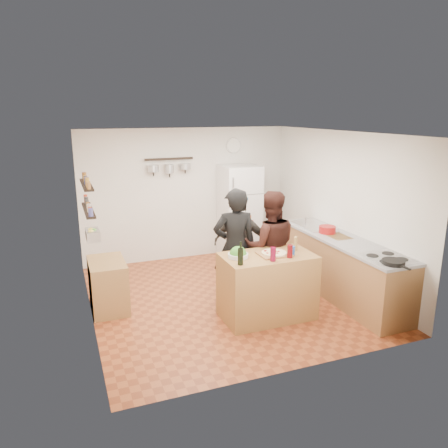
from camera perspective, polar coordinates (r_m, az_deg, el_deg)
name	(u,v)px	position (r m, az deg, el deg)	size (l,w,h in m)	color
room_shell	(217,213)	(6.81, -0.87, 1.39)	(4.20, 4.20, 4.20)	brown
prep_island	(267,286)	(6.12, 5.66, -8.08)	(1.25, 0.72, 0.91)	#A1773B
pizza_board	(274,254)	(5.97, 6.55, -3.92)	(0.42, 0.34, 0.02)	brown
pizza	(274,253)	(5.97, 6.55, -3.74)	(0.34, 0.34, 0.02)	beige
salad_bowl	(238,255)	(5.83, 1.85, -4.13)	(0.27, 0.27, 0.05)	silver
wine_bottle	(241,257)	(5.54, 2.17, -4.28)	(0.07, 0.07, 0.22)	black
wine_glass_near	(273,254)	(5.71, 6.42, -3.95)	(0.08, 0.08, 0.18)	#5D081F
wine_glass_far	(290,251)	(5.86, 8.60, -3.54)	(0.07, 0.07, 0.18)	#50060B
pepper_mill	(295,245)	(6.18, 9.32, -2.69)	(0.05, 0.05, 0.16)	olive
salt_canister	(292,251)	(5.98, 8.88, -3.47)	(0.08, 0.08, 0.12)	#1C469C
person_left	(235,247)	(6.36, 1.43, -3.07)	(0.64, 0.42, 1.75)	black
person_center	(270,247)	(6.52, 6.01, -2.99)	(0.82, 0.64, 1.69)	black
person_back	(241,243)	(7.00, 2.21, -2.53)	(0.87, 0.36, 1.49)	#2F2D2A
counter_run	(341,268)	(7.02, 15.09, -5.53)	(0.63, 2.63, 0.90)	#9E7042
stove_top	(387,258)	(6.18, 20.50, -4.24)	(0.60, 0.62, 0.02)	white
skillet	(393,262)	(5.95, 21.24, -4.67)	(0.28, 0.28, 0.05)	black
sink	(313,226)	(7.55, 11.58, -0.20)	(0.50, 0.80, 0.03)	silver
cutting_board	(338,237)	(6.99, 14.70, -1.64)	(0.30, 0.40, 0.02)	brown
red_bowl	(327,230)	(7.12, 13.34, -0.71)	(0.26, 0.26, 0.11)	#9D1112
fridge	(239,212)	(8.46, 2.02, 1.58)	(0.70, 0.68, 1.80)	white
wall_clock	(233,145)	(8.58, 1.23, 10.22)	(0.30, 0.30, 0.03)	silver
spice_shelf_lower	(88,210)	(6.19, -17.28, 1.74)	(0.12, 1.00, 0.03)	black
spice_shelf_upper	(86,185)	(6.13, -17.53, 4.93)	(0.12, 1.00, 0.03)	black
produce_basket	(93,235)	(6.28, -16.77, -1.35)	(0.18, 0.35, 0.14)	silver
side_table	(108,285)	(6.57, -14.90, -7.73)	(0.50, 0.80, 0.73)	#A57B45
pot_rack	(169,159)	(8.12, -7.19, 8.44)	(0.90, 0.04, 0.04)	black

